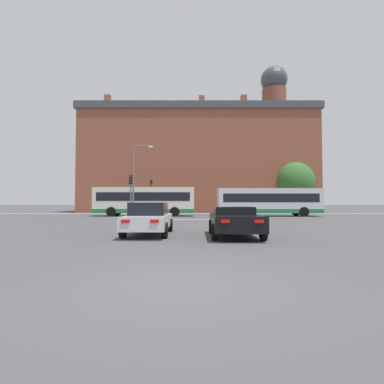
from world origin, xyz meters
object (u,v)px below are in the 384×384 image
car_saloon_left (147,218)px  car_roadster_right (233,221)px  traffic_light_near_left (129,189)px  traffic_light_far_left (150,191)px  bus_crossing_lead (143,201)px  pedestrian_walking_east (157,206)px  bus_crossing_trailing (267,201)px  pedestrian_waiting (252,206)px  street_lamp_junction (135,173)px

car_saloon_left → car_roadster_right: bearing=-12.2°
traffic_light_near_left → traffic_light_far_left: 12.62m
bus_crossing_lead → pedestrian_walking_east: (0.57, 7.79, -0.65)m
bus_crossing_trailing → pedestrian_waiting: bus_crossing_trailing is taller
street_lamp_junction → pedestrian_waiting: street_lamp_junction is taller
traffic_light_far_left → street_lamp_junction: size_ratio=0.63×
bus_crossing_trailing → traffic_light_far_left: 15.22m
street_lamp_junction → pedestrian_waiting: (13.61, 11.23, -3.32)m
car_saloon_left → street_lamp_junction: street_lamp_junction is taller
car_saloon_left → traffic_light_far_left: 25.70m
car_roadster_right → traffic_light_near_left: 15.52m
bus_crossing_trailing → traffic_light_near_left: 14.85m
pedestrian_waiting → pedestrian_walking_east: pedestrian_walking_east is taller
car_saloon_left → traffic_light_near_left: 13.37m
bus_crossing_lead → street_lamp_junction: bearing=-3.6°
car_saloon_left → bus_crossing_trailing: (10.16, 18.58, 0.84)m
traffic_light_near_left → pedestrian_waiting: traffic_light_near_left is taller
pedestrian_waiting → car_saloon_left: bearing=-156.1°
car_saloon_left → bus_crossing_lead: size_ratio=0.43×
bus_crossing_trailing → traffic_light_near_left: (-13.63, -5.81, 1.05)m
bus_crossing_trailing → traffic_light_far_left: traffic_light_far_left is taller
bus_crossing_lead → street_lamp_junction: size_ratio=1.51×
pedestrian_waiting → pedestrian_walking_east: (-12.81, 0.20, 0.01)m
car_roadster_right → bus_crossing_lead: size_ratio=0.41×
car_saloon_left → traffic_light_far_left: (-3.38, 25.38, 2.25)m
pedestrian_walking_east → bus_crossing_lead: bearing=-55.0°
car_saloon_left → car_roadster_right: car_saloon_left is taller
traffic_light_near_left → pedestrian_waiting: (13.69, 13.65, -1.63)m
street_lamp_junction → pedestrian_walking_east: (0.80, 11.43, -3.32)m
car_saloon_left → car_roadster_right: 3.85m
bus_crossing_trailing → pedestrian_walking_east: 15.09m
traffic_light_near_left → car_saloon_left: bearing=-74.8°
car_roadster_right → pedestrian_walking_east: 28.17m
car_roadster_right → traffic_light_near_left: (-7.22, 13.59, 1.97)m
car_saloon_left → car_roadster_right: size_ratio=1.06×
bus_crossing_lead → bus_crossing_trailing: size_ratio=0.98×
car_roadster_right → traffic_light_near_left: size_ratio=1.12×
car_saloon_left → bus_crossing_lead: bus_crossing_lead is taller
car_roadster_right → bus_crossing_lead: bus_crossing_lead is taller
car_saloon_left → bus_crossing_lead: 19.11m
street_lamp_junction → car_roadster_right: bearing=-65.9°
car_roadster_right → bus_crossing_lead: (-6.92, 19.65, 0.99)m
car_saloon_left → pedestrian_waiting: size_ratio=2.72×
car_roadster_right → street_lamp_junction: size_ratio=0.62×
traffic_light_far_left → street_lamp_junction: bearing=-90.1°
car_saloon_left → bus_crossing_trailing: bus_crossing_trailing is taller
car_roadster_right → bus_crossing_lead: bearing=110.4°
traffic_light_far_left → pedestrian_walking_east: bearing=57.5°
car_roadster_right → pedestrian_waiting: size_ratio=2.56×
bus_crossing_lead → traffic_light_near_left: 6.14m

